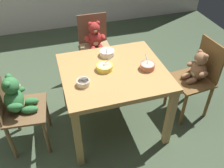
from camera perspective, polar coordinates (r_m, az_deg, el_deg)
ground_plane at (r=2.80m, az=0.29°, el=-9.24°), size 5.20×5.20×0.04m
dining_table at (r=2.37m, az=0.34°, el=1.14°), size 0.97×0.87×0.72m
teddy_chair_near_right at (r=2.75m, az=19.01°, el=2.47°), size 0.42×0.42×0.87m
teddy_chair_near_left at (r=2.38m, az=-21.16°, el=-3.83°), size 0.42×0.45×0.87m
teddy_chair_far_center at (r=3.10m, az=-3.87°, el=9.25°), size 0.40×0.40×0.86m
porridge_bowl_terracotta_near_right at (r=2.33m, az=8.18°, el=4.11°), size 0.14×0.15×0.12m
porridge_bowl_cream_near_left at (r=2.13m, az=-6.62°, el=0.35°), size 0.11×0.11×0.11m
porridge_bowl_yellow_center at (r=2.30m, az=-1.73°, el=3.91°), size 0.16×0.15×0.13m
porridge_bowl_white_far_center at (r=2.50m, az=-1.15°, el=7.21°), size 0.15×0.16×0.13m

